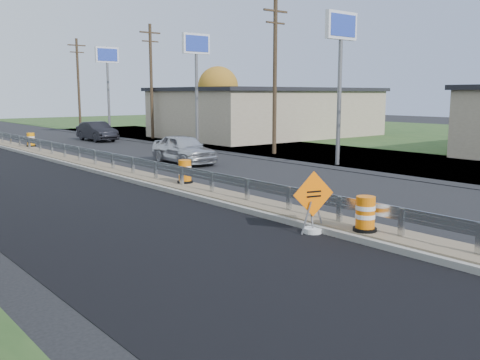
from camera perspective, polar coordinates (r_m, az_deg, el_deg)
ground at (r=19.61m, az=-3.00°, el=-1.87°), size 140.00×140.00×0.00m
grass_verge_far at (r=48.77m, az=18.97°, el=4.29°), size 40.00×120.00×0.03m
milled_overlay at (r=26.71m, az=-23.79°, el=0.33°), size 7.20×120.00×0.01m
median at (r=26.37m, az=-13.38°, el=0.99°), size 1.60×55.00×0.23m
guardrail at (r=27.19m, az=-14.36°, el=2.51°), size 0.10×46.15×0.72m
retail_building_near at (r=48.08m, az=3.00°, el=7.27°), size 18.50×12.50×4.27m
pylon_sign_south at (r=28.80m, az=10.71°, el=14.45°), size 2.20×0.30×7.90m
pylon_sign_mid at (r=38.46m, az=-4.70°, el=13.21°), size 2.20×0.30×7.90m
pylon_sign_north at (r=50.57m, az=-13.98°, el=12.01°), size 2.20×0.30×7.90m
utility_pole_smid at (r=33.56m, az=3.74°, el=11.18°), size 1.90×0.26×9.40m
utility_pole_nmid at (r=45.68m, az=-9.45°, el=10.55°), size 1.90×0.26×9.40m
utility_pole_north at (r=59.13m, az=-16.86°, el=9.94°), size 1.90×0.26×9.40m
tree_far_yellow at (r=62.05m, az=-2.36°, el=9.90°), size 4.62×4.62×6.86m
caution_sign at (r=14.66m, az=7.78°, el=-3.99°), size 1.20×0.52×1.71m
barrel_median_near at (r=14.23m, az=13.22°, el=-3.59°), size 0.62×0.62×0.91m
barrel_median_mid at (r=21.44m, az=-5.90°, el=0.87°), size 0.63×0.63×0.92m
barrel_median_far at (r=38.86m, az=-21.41°, el=4.00°), size 0.63×0.63×0.92m
barrel_shoulder_far at (r=46.01m, az=-15.46°, el=4.69°), size 0.59×0.59×0.86m
car_silver at (r=29.31m, az=-6.04°, el=3.33°), size 2.13×4.74×1.58m
car_dark_mid at (r=44.62m, az=-15.01°, el=5.04°), size 1.63×4.66×1.54m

